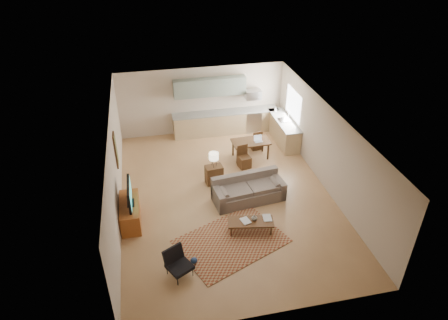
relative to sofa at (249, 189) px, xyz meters
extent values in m
plane|color=#A77A4E|center=(-0.64, 0.34, -0.40)|extent=(9.00, 9.00, 0.00)
plane|color=white|center=(-0.64, 0.34, 2.30)|extent=(9.00, 9.00, 0.00)
plane|color=#BBAA96|center=(-0.64, 4.84, 0.95)|extent=(6.50, 0.00, 6.50)
plane|color=#BBAA96|center=(-0.64, -4.16, 0.95)|extent=(6.50, 0.00, 6.50)
plane|color=#BBAA96|center=(-3.89, 0.34, 0.95)|extent=(0.00, 9.00, 9.00)
plane|color=#BBAA96|center=(2.61, 0.34, 0.95)|extent=(0.00, 9.00, 9.00)
cube|color=#A5A8AD|center=(1.36, 4.52, 0.05)|extent=(0.62, 0.62, 0.90)
cube|color=#A5A8AD|center=(1.36, 4.54, 1.15)|extent=(0.62, 0.40, 0.35)
cube|color=gray|center=(-0.34, 4.67, 1.55)|extent=(2.80, 0.34, 0.70)
cube|color=white|center=(2.59, 3.34, 1.15)|extent=(0.02, 1.40, 1.05)
cube|color=brown|center=(-0.94, -1.71, -0.39)|extent=(3.30, 2.85, 0.02)
imported|color=maroon|center=(-0.58, -1.44, 0.00)|extent=(0.39, 0.43, 0.03)
imported|color=navy|center=(0.04, -1.40, -0.01)|extent=(0.31, 0.37, 0.02)
imported|color=black|center=(-0.22, -1.40, 0.07)|extent=(0.23, 0.23, 0.17)
imported|color=beige|center=(2.19, 4.13, 0.62)|extent=(0.09, 0.09, 0.19)
camera|label=1|loc=(-2.81, -9.57, 7.28)|focal=32.00mm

